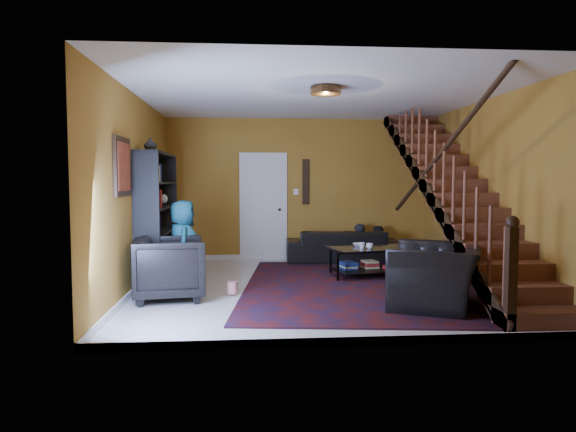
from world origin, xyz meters
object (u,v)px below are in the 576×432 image
(armchair_right, at_px, (435,276))
(bookshelf, at_px, (158,220))
(armchair_left, at_px, (170,268))
(coffee_table, at_px, (371,260))
(sofa, at_px, (342,246))

(armchair_right, bearing_deg, bookshelf, -92.67)
(armchair_left, distance_m, coffee_table, 3.31)
(sofa, bearing_deg, armchair_right, 100.95)
(armchair_left, distance_m, armchair_right, 3.43)
(bookshelf, bearing_deg, coffee_table, 1.46)
(bookshelf, xyz_separation_m, armchair_right, (3.71, -1.93, -0.57))
(armchair_right, bearing_deg, sofa, -147.31)
(armchair_right, bearing_deg, coffee_table, -146.42)
(armchair_left, bearing_deg, bookshelf, 7.74)
(armchair_right, relative_size, coffee_table, 0.85)
(armchair_left, xyz_separation_m, armchair_right, (3.35, -0.71, -0.03))
(bookshelf, relative_size, armchair_left, 2.18)
(armchair_right, xyz_separation_m, coffee_table, (-0.31, 2.02, -0.10))
(sofa, height_order, armchair_right, armchair_right)
(sofa, bearing_deg, coffee_table, 99.84)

